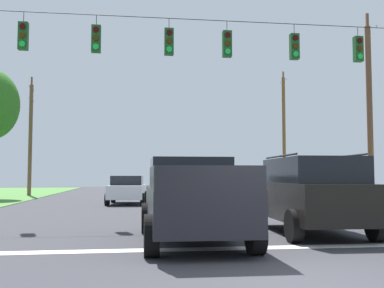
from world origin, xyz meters
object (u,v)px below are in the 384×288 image
(overhead_signal_span, at_px, (196,93))
(distant_car_crossing_white, at_px, (127,189))
(pickup_truck, at_px, (192,200))
(utility_pole_mid_right, at_px, (370,112))
(suv_black, at_px, (311,193))
(utility_pole_far_left, at_px, (30,136))
(utility_pole_far_right, at_px, (284,134))

(overhead_signal_span, xyz_separation_m, distant_car_crossing_white, (-2.40, 9.39, -3.65))
(pickup_truck, relative_size, utility_pole_mid_right, 0.54)
(suv_black, bearing_deg, overhead_signal_span, 119.60)
(distant_car_crossing_white, distance_m, utility_pole_mid_right, 13.41)
(suv_black, bearing_deg, distant_car_crossing_white, 109.50)
(pickup_truck, bearing_deg, overhead_signal_span, 80.86)
(distant_car_crossing_white, height_order, utility_pole_mid_right, utility_pole_mid_right)
(suv_black, xyz_separation_m, utility_pole_mid_right, (7.55, 10.58, 3.77))
(distant_car_crossing_white, relative_size, utility_pole_far_left, 0.48)
(pickup_truck, height_order, utility_pole_far_right, utility_pole_far_right)
(overhead_signal_span, distance_m, utility_pole_far_left, 22.98)
(suv_black, height_order, utility_pole_far_left, utility_pole_far_left)
(utility_pole_mid_right, distance_m, utility_pole_far_right, 14.59)
(distant_car_crossing_white, height_order, utility_pole_far_right, utility_pole_far_right)
(pickup_truck, bearing_deg, distant_car_crossing_white, 95.97)
(suv_black, height_order, utility_pole_mid_right, utility_pole_mid_right)
(overhead_signal_span, xyz_separation_m, pickup_truck, (-0.86, -5.35, -3.47))
(distant_car_crossing_white, bearing_deg, suv_black, -70.50)
(overhead_signal_span, bearing_deg, suv_black, -60.40)
(pickup_truck, relative_size, utility_pole_far_left, 0.59)
(suv_black, bearing_deg, pickup_truck, -162.52)
(distant_car_crossing_white, height_order, utility_pole_far_left, utility_pole_far_left)
(pickup_truck, height_order, distant_car_crossing_white, pickup_truck)
(suv_black, height_order, distant_car_crossing_white, suv_black)
(distant_car_crossing_white, bearing_deg, overhead_signal_span, -75.65)
(suv_black, relative_size, utility_pole_far_right, 0.48)
(suv_black, height_order, utility_pole_far_right, utility_pole_far_right)
(pickup_truck, height_order, utility_pole_far_left, utility_pole_far_left)
(pickup_truck, distance_m, distant_car_crossing_white, 14.82)
(utility_pole_far_left, bearing_deg, pickup_truck, -70.97)
(overhead_signal_span, relative_size, suv_black, 3.84)
(utility_pole_mid_right, bearing_deg, suv_black, -125.53)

